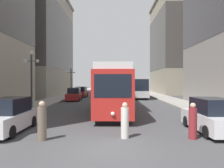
{
  "coord_description": "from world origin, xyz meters",
  "views": [
    {
      "loc": [
        0.24,
        -8.4,
        2.69
      ],
      "look_at": [
        0.09,
        9.47,
        2.5
      ],
      "focal_mm": 34.45,
      "sensor_mm": 36.0,
      "label": 1
    }
  ],
  "objects_px": {
    "streetcar": "(114,88)",
    "pedestrian_crossing_far": "(125,121)",
    "parked_car_left_far": "(81,92)",
    "pedestrian_crossing_near": "(193,122)",
    "parked_car_left_near": "(74,95)",
    "lamp_post_left_near": "(31,71)",
    "lamp_post_left_far": "(71,77)",
    "parked_car_right_far": "(212,116)",
    "pedestrian_on_sidewalk": "(42,122)",
    "parked_car_left_mid": "(8,116)",
    "transit_bus": "(137,86)"
  },
  "relations": [
    {
      "from": "parked_car_right_far",
      "to": "lamp_post_left_near",
      "type": "relative_size",
      "value": 0.81
    },
    {
      "from": "pedestrian_crossing_near",
      "to": "lamp_post_left_far",
      "type": "height_order",
      "value": "lamp_post_left_far"
    },
    {
      "from": "parked_car_left_mid",
      "to": "pedestrian_crossing_near",
      "type": "bearing_deg",
      "value": -8.68
    },
    {
      "from": "parked_car_left_mid",
      "to": "pedestrian_crossing_near",
      "type": "height_order",
      "value": "parked_car_left_mid"
    },
    {
      "from": "parked_car_right_far",
      "to": "pedestrian_crossing_far",
      "type": "height_order",
      "value": "parked_car_right_far"
    },
    {
      "from": "pedestrian_crossing_far",
      "to": "lamp_post_left_far",
      "type": "distance_m",
      "value": 29.03
    },
    {
      "from": "lamp_post_left_near",
      "to": "pedestrian_crossing_far",
      "type": "bearing_deg",
      "value": -49.43
    },
    {
      "from": "pedestrian_crossing_near",
      "to": "pedestrian_crossing_far",
      "type": "height_order",
      "value": "pedestrian_crossing_far"
    },
    {
      "from": "pedestrian_crossing_far",
      "to": "lamp_post_left_far",
      "type": "bearing_deg",
      "value": -150.67
    },
    {
      "from": "pedestrian_crossing_far",
      "to": "lamp_post_left_far",
      "type": "relative_size",
      "value": 0.34
    },
    {
      "from": "parked_car_left_near",
      "to": "lamp_post_left_near",
      "type": "xyz_separation_m",
      "value": [
        -1.9,
        -10.99,
        2.85
      ]
    },
    {
      "from": "parked_car_left_far",
      "to": "pedestrian_crossing_far",
      "type": "distance_m",
      "value": 27.69
    },
    {
      "from": "parked_car_left_far",
      "to": "pedestrian_crossing_near",
      "type": "xyz_separation_m",
      "value": [
        9.38,
        -27.11,
        -0.05
      ]
    },
    {
      "from": "parked_car_right_far",
      "to": "pedestrian_crossing_near",
      "type": "bearing_deg",
      "value": 41.04
    },
    {
      "from": "streetcar",
      "to": "pedestrian_on_sidewalk",
      "type": "bearing_deg",
      "value": -108.78
    },
    {
      "from": "pedestrian_on_sidewalk",
      "to": "pedestrian_crossing_near",
      "type": "bearing_deg",
      "value": -130.55
    },
    {
      "from": "lamp_post_left_near",
      "to": "lamp_post_left_far",
      "type": "xyz_separation_m",
      "value": [
        0.0,
        18.28,
        -0.18
      ]
    },
    {
      "from": "parked_car_left_near",
      "to": "parked_car_left_far",
      "type": "xyz_separation_m",
      "value": [
        0.0,
        6.53,
        -0.0
      ]
    },
    {
      "from": "transit_bus",
      "to": "parked_car_left_far",
      "type": "xyz_separation_m",
      "value": [
        -9.64,
        0.11,
        -1.1
      ]
    },
    {
      "from": "parked_car_right_far",
      "to": "pedestrian_crossing_far",
      "type": "xyz_separation_m",
      "value": [
        -4.67,
        -1.23,
        -0.05
      ]
    },
    {
      "from": "parked_car_left_far",
      "to": "pedestrian_crossing_far",
      "type": "height_order",
      "value": "parked_car_left_far"
    },
    {
      "from": "parked_car_left_mid",
      "to": "parked_car_right_far",
      "type": "distance_m",
      "value": 10.87
    },
    {
      "from": "parked_car_left_near",
      "to": "pedestrian_on_sidewalk",
      "type": "height_order",
      "value": "parked_car_left_near"
    },
    {
      "from": "streetcar",
      "to": "pedestrian_on_sidewalk",
      "type": "relative_size",
      "value": 7.19
    },
    {
      "from": "streetcar",
      "to": "pedestrian_crossing_far",
      "type": "distance_m",
      "value": 8.94
    },
    {
      "from": "streetcar",
      "to": "pedestrian_crossing_near",
      "type": "distance_m",
      "value": 9.76
    },
    {
      "from": "parked_car_left_mid",
      "to": "pedestrian_crossing_near",
      "type": "relative_size",
      "value": 2.65
    },
    {
      "from": "pedestrian_crossing_near",
      "to": "pedestrian_crossing_far",
      "type": "bearing_deg",
      "value": 6.83
    },
    {
      "from": "parked_car_left_near",
      "to": "lamp_post_left_near",
      "type": "relative_size",
      "value": 0.94
    },
    {
      "from": "streetcar",
      "to": "parked_car_left_far",
      "type": "relative_size",
      "value": 2.81
    },
    {
      "from": "streetcar",
      "to": "pedestrian_crossing_far",
      "type": "relative_size",
      "value": 7.61
    },
    {
      "from": "parked_car_left_far",
      "to": "lamp_post_left_far",
      "type": "xyz_separation_m",
      "value": [
        -1.9,
        0.76,
        2.67
      ]
    },
    {
      "from": "parked_car_right_far",
      "to": "parked_car_left_far",
      "type": "distance_m",
      "value": 27.96
    },
    {
      "from": "parked_car_right_far",
      "to": "lamp_post_left_far",
      "type": "distance_m",
      "value": 29.55
    },
    {
      "from": "parked_car_right_far",
      "to": "pedestrian_on_sidewalk",
      "type": "xyz_separation_m",
      "value": [
        -8.48,
        -1.66,
        -0.0
      ]
    },
    {
      "from": "lamp_post_left_near",
      "to": "parked_car_left_near",
      "type": "bearing_deg",
      "value": 80.2
    },
    {
      "from": "parked_car_left_mid",
      "to": "lamp_post_left_near",
      "type": "distance_m",
      "value": 8.94
    },
    {
      "from": "streetcar",
      "to": "transit_bus",
      "type": "height_order",
      "value": "streetcar"
    },
    {
      "from": "parked_car_left_near",
      "to": "pedestrian_on_sidewalk",
      "type": "relative_size",
      "value": 2.8
    },
    {
      "from": "parked_car_left_near",
      "to": "parked_car_left_far",
      "type": "distance_m",
      "value": 6.53
    },
    {
      "from": "pedestrian_crossing_far",
      "to": "pedestrian_on_sidewalk",
      "type": "distance_m",
      "value": 3.84
    },
    {
      "from": "pedestrian_on_sidewalk",
      "to": "lamp_post_left_far",
      "type": "xyz_separation_m",
      "value": [
        -4.29,
        28.18,
        2.68
      ]
    },
    {
      "from": "parked_car_right_far",
      "to": "pedestrian_on_sidewalk",
      "type": "height_order",
      "value": "parked_car_right_far"
    },
    {
      "from": "parked_car_left_near",
      "to": "pedestrian_crossing_near",
      "type": "relative_size",
      "value": 2.98
    },
    {
      "from": "pedestrian_crossing_far",
      "to": "pedestrian_on_sidewalk",
      "type": "height_order",
      "value": "pedestrian_on_sidewalk"
    },
    {
      "from": "streetcar",
      "to": "pedestrian_crossing_near",
      "type": "relative_size",
      "value": 7.65
    },
    {
      "from": "parked_car_left_mid",
      "to": "pedestrian_crossing_far",
      "type": "bearing_deg",
      "value": -11.64
    },
    {
      "from": "parked_car_left_mid",
      "to": "lamp_post_left_far",
      "type": "relative_size",
      "value": 0.88
    },
    {
      "from": "streetcar",
      "to": "lamp_post_left_far",
      "type": "height_order",
      "value": "lamp_post_left_far"
    },
    {
      "from": "lamp_post_left_near",
      "to": "lamp_post_left_far",
      "type": "distance_m",
      "value": 18.28
    }
  ]
}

